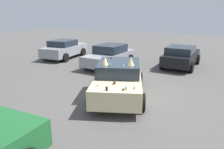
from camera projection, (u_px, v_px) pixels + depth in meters
The scene contains 5 objects.
ground_plane at pixel (118, 96), 9.15m from camera, with size 60.00×60.00×0.00m, color #514F4C.
art_car_decorated at pixel (119, 79), 8.96m from camera, with size 4.75×3.13×1.76m.
parked_sedan_near_left at pixel (64, 49), 16.65m from camera, with size 4.12×2.11×1.39m.
parked_sedan_row_back_center at pixel (110, 56), 14.01m from camera, with size 4.33×2.26×1.40m.
parked_sedan_far_left at pixel (181, 56), 13.90m from camera, with size 4.14×2.18×1.35m.
Camera 1 is at (-7.89, -3.30, 3.37)m, focal length 34.77 mm.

